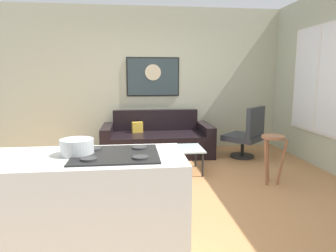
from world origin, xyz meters
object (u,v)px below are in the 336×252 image
object	(u,v)px
mixing_bowl	(77,147)
wall_painting	(153,77)
couch	(157,140)
coffee_table	(173,150)
bar_stool	(273,147)
armchair	(247,134)

from	to	relation	value
mixing_bowl	wall_painting	xyz separation A→B (m)	(0.80, 3.88, 0.49)
couch	wall_painting	size ratio (longest dim) A/B	1.92
coffee_table	bar_stool	xyz separation A→B (m)	(1.28, -0.64, 0.16)
wall_painting	couch	bearing A→B (deg)	-86.88
couch	bar_stool	bearing A→B (deg)	-50.53
bar_stool	mixing_bowl	xyz separation A→B (m)	(-2.27, -1.61, 0.45)
mixing_bowl	wall_painting	size ratio (longest dim) A/B	0.23
coffee_table	couch	bearing A→B (deg)	97.87
armchair	bar_stool	bearing A→B (deg)	-96.81
armchair	bar_stool	size ratio (longest dim) A/B	1.39
wall_painting	armchair	bearing A→B (deg)	-30.94
bar_stool	mixing_bowl	world-z (taller)	mixing_bowl
coffee_table	armchair	bearing A→B (deg)	24.61
coffee_table	mixing_bowl	world-z (taller)	mixing_bowl
coffee_table	mixing_bowl	bearing A→B (deg)	-113.62
coffee_table	armchair	xyz separation A→B (m)	(1.44, 0.66, 0.09)
coffee_table	bar_stool	distance (m)	1.44
bar_stool	wall_painting	size ratio (longest dim) A/B	0.64
wall_painting	bar_stool	bearing A→B (deg)	-57.22
coffee_table	mixing_bowl	distance (m)	2.53
couch	mixing_bowl	xyz separation A→B (m)	(-0.83, -3.35, 0.69)
armchair	couch	bearing A→B (deg)	164.52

